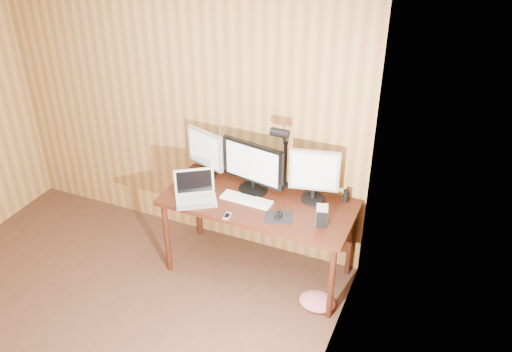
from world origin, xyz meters
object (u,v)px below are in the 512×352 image
Objects in this scene: monitor_right at (314,174)px; desk_lamp at (282,149)px; laptop at (195,192)px; phone at (227,216)px; desk at (262,209)px; speaker at (346,196)px; keyboard at (247,200)px; mouse at (278,215)px; monitor_center at (253,167)px; monitor_left at (205,152)px; hard_drive at (322,215)px.

monitor_right is 0.71× the size of desk_lamp.
laptop is 4.12× the size of phone.
laptop reaches higher than desk.
speaker is at bearing -12.71° from laptop.
laptop reaches higher than keyboard.
desk_lamp is (-0.12, 0.38, 0.38)m from mouse.
desk is 14.70× the size of speaker.
monitor_center is (-0.10, 0.06, 0.36)m from desk.
desk is at bearing 132.29° from mouse.
monitor_center is at bearing -150.82° from desk_lamp.
phone is at bearing -110.54° from desk.
monitor_left reaches higher than desk.
monitor_right is (0.51, 0.06, 0.02)m from monitor_center.
mouse is at bearing 174.55° from hard_drive.
monitor_right is 0.37m from hard_drive.
phone is at bearing -54.48° from laptop.
speaker is (1.16, 0.44, -0.00)m from laptop.
hard_drive reaches higher than keyboard.
mouse is 0.34m from hard_drive.
monitor_left is (-0.48, 0.06, 0.00)m from monitor_center.
desk_lamp is (-0.55, -0.05, 0.35)m from speaker.
desk is 0.58m from laptop.
laptop is at bearing -132.82° from monitor_center.
speaker is (0.43, 0.43, 0.03)m from mouse.
monitor_center reaches higher than monitor_left.
monitor_right is at bearing 26.33° from keyboard.
hard_drive is 0.65m from desk_lamp.
mouse is (0.24, -0.22, 0.14)m from desk.
desk_lamp reaches higher than mouse.
monitor_left is at bearing 167.07° from monitor_right.
desk_lamp is at bearing 57.75° from phone.
laptop is (0.09, -0.36, -0.18)m from monitor_left.
monitor_right reaches higher than monitor_center.
monitor_center is 0.73m from hard_drive.
mouse is 0.68× the size of hard_drive.
monitor_left is 0.95× the size of monitor_right.
monitor_left is 0.41m from laptop.
mouse is at bearing -43.41° from desk.
mouse is 0.61m from speaker.
mouse is 1.00× the size of phone.
desk is at bearing -20.60° from monitor_center.
desk_lamp is (0.70, 0.03, 0.17)m from monitor_left.
laptop is at bearing -58.68° from monitor_left.
monitor_center is 0.49m from mouse.
speaker is (0.77, 0.14, -0.18)m from monitor_center.
phone is 0.93× the size of speaker.
laptop is at bearing 152.60° from phone.
monitor_right reaches higher than keyboard.
desk is 3.47× the size of monitor_right.
desk_lamp reaches higher than laptop.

